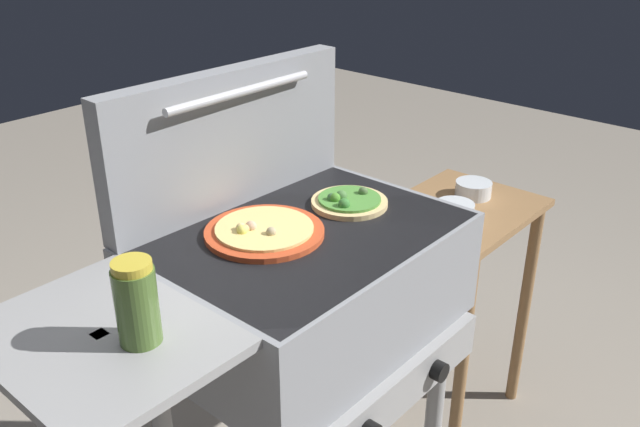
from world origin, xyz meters
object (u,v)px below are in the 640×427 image
object	(u,v)px
pizza_cheese	(264,231)
prep_table	(455,268)
sauce_jar	(136,303)
grill	(302,293)
topping_bowl_far	(454,211)
topping_bowl_near	(473,190)
pizza_veggie	(349,201)

from	to	relation	value
pizza_cheese	prep_table	bearing A→B (deg)	-3.67
sauce_jar	prep_table	bearing A→B (deg)	3.35
grill	topping_bowl_far	world-z (taller)	grill
grill	pizza_cheese	xyz separation A→B (m)	(-0.06, 0.05, 0.15)
sauce_jar	topping_bowl_near	xyz separation A→B (m)	(1.19, 0.08, -0.22)
topping_bowl_near	topping_bowl_far	size ratio (longest dim) A/B	0.99
grill	pizza_veggie	bearing A→B (deg)	4.10
topping_bowl_far	topping_bowl_near	bearing A→B (deg)	12.41
pizza_cheese	topping_bowl_far	xyz separation A→B (m)	(0.65, -0.07, -0.16)
pizza_cheese	topping_bowl_near	size ratio (longest dim) A/B	2.33
pizza_veggie	topping_bowl_near	world-z (taller)	pizza_veggie
prep_table	topping_bowl_near	world-z (taller)	topping_bowl_near
prep_table	pizza_cheese	bearing A→B (deg)	176.33
sauce_jar	pizza_cheese	bearing A→B (deg)	16.51
pizza_cheese	pizza_veggie	size ratio (longest dim) A/B	1.43
topping_bowl_near	pizza_cheese	bearing A→B (deg)	177.50
sauce_jar	topping_bowl_near	distance (m)	1.21
prep_table	topping_bowl_near	size ratio (longest dim) A/B	6.90
grill	sauce_jar	world-z (taller)	sauce_jar
grill	prep_table	size ratio (longest dim) A/B	1.33
pizza_cheese	topping_bowl_far	bearing A→B (deg)	-6.36
pizza_veggie	prep_table	xyz separation A→B (m)	(0.51, -0.01, -0.39)
grill	topping_bowl_far	size ratio (longest dim) A/B	9.04
prep_table	topping_bowl_near	bearing A→B (deg)	7.99
pizza_cheese	pizza_veggie	bearing A→B (deg)	-9.89
pizza_veggie	topping_bowl_far	distance (m)	0.45
pizza_cheese	topping_bowl_near	distance (m)	0.83
grill	sauce_jar	bearing A→B (deg)	-172.04
pizza_veggie	topping_bowl_far	bearing A→B (deg)	-4.45
pizza_veggie	prep_table	bearing A→B (deg)	-0.87
grill	pizza_veggie	distance (m)	0.23
pizza_cheese	topping_bowl_near	world-z (taller)	pizza_cheese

